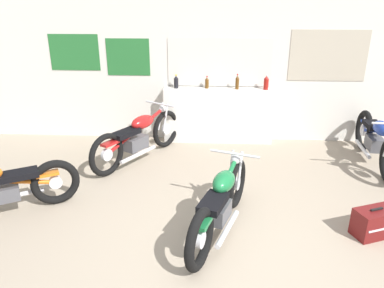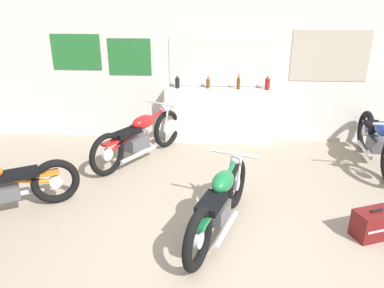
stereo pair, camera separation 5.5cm
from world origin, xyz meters
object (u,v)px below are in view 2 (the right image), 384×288
Objects in this scene: bottle_leftmost at (177,82)px; motorcycle_red at (139,136)px; bottle_left_center at (208,83)px; motorcycle_green at (220,203)px; hard_case_darkred at (374,224)px; bottle_right_center at (267,83)px; motorcycle_blue at (378,141)px; bottle_center at (238,83)px.

bottle_leftmost is 0.13× the size of motorcycle_red.
motorcycle_green is (0.22, -3.06, -0.75)m from bottle_left_center.
bottle_left_center is 0.42× the size of hard_case_darkred.
bottle_right_center is 0.52× the size of hard_case_darkred.
motorcycle_green is at bearing -85.82° from bottle_left_center.
motorcycle_green is (-2.62, -2.11, -0.03)m from motorcycle_blue.
bottle_right_center is (1.66, -0.03, 0.01)m from bottle_leftmost.
bottle_leftmost is 0.90× the size of bottle_center.
bottle_right_center is 3.28m from hard_case_darkred.
motorcycle_blue is at bearing -15.16° from bottle_leftmost.
motorcycle_green is at bearing -96.33° from bottle_center.
motorcycle_blue is at bearing -21.55° from bottle_center.
motorcycle_red reaches higher than hard_case_darkred.
motorcycle_red is at bearing 147.29° from hard_case_darkred.
motorcycle_blue reaches higher than motorcycle_red.
bottle_right_center is (0.53, -0.00, -0.00)m from bottle_center.
motorcycle_blue is 2.24m from hard_case_darkred.
bottle_right_center is 3.23m from motorcycle_green.
motorcycle_green is 3.60× the size of hard_case_darkred.
motorcycle_red is 2.48m from motorcycle_green.
motorcycle_red is (-2.22, -0.94, -0.75)m from bottle_right_center.
motorcycle_red reaches higher than motorcycle_green.
bottle_leftmost is 1.66m from bottle_right_center.
bottle_center reaches higher than motorcycle_blue.
bottle_center reaches higher than bottle_right_center.
bottle_center reaches higher than bottle_leftmost.
motorcycle_red is at bearing -150.95° from bottle_center.
motorcycle_blue is (2.28, -0.90, -0.74)m from bottle_center.
bottle_left_center reaches higher than motorcycle_green.
motorcycle_blue is at bearing 38.94° from motorcycle_green.
motorcycle_blue reaches higher than hard_case_darkred.
bottle_left_center reaches higher than hard_case_darkred.
bottle_center is 0.53m from bottle_right_center.
bottle_left_center is 0.11× the size of motorcycle_blue.
bottle_left_center is at bearing 2.02° from bottle_leftmost.
motorcycle_red is at bearing -179.44° from motorcycle_blue.
motorcycle_blue is at bearing -18.40° from bottle_left_center.
motorcycle_green is at bearing -178.78° from hard_case_darkred.
bottle_right_center is 0.15× the size of motorcycle_red.
motorcycle_green is at bearing -105.96° from bottle_right_center.
bottle_leftmost is 4.10m from hard_case_darkred.
motorcycle_red is (-1.69, -0.94, -0.75)m from bottle_center.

